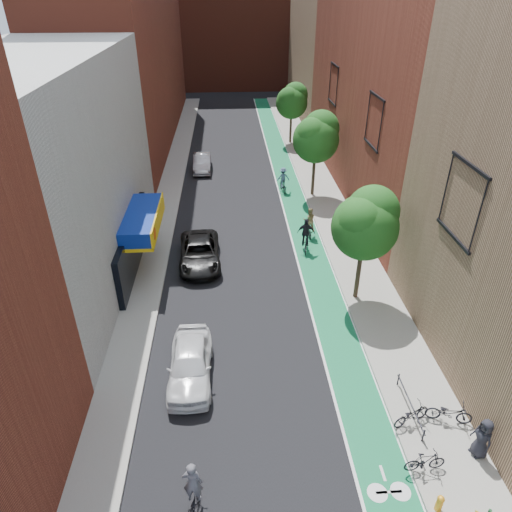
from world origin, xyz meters
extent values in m
plane|color=black|center=(0.00, 0.00, 0.00)|extent=(160.00, 160.00, 0.00)
cube|color=#136D3A|center=(4.00, 26.00, 0.01)|extent=(2.00, 68.00, 0.01)
cube|color=gray|center=(-6.00, 26.00, 0.07)|extent=(2.00, 68.00, 0.15)
cube|color=gray|center=(6.50, 26.00, 0.07)|extent=(3.00, 68.00, 0.15)
cube|color=silver|center=(-11.00, 14.00, 6.00)|extent=(8.00, 20.00, 12.00)
cube|color=maroon|center=(-11.00, 42.00, 11.00)|extent=(8.00, 36.00, 22.00)
cube|color=maroon|center=(12.00, 26.00, 11.00)|extent=(8.00, 28.00, 22.00)
cube|color=#8C6B4C|center=(12.00, 50.00, 9.00)|extent=(8.00, 20.00, 18.00)
cube|color=maroon|center=(0.00, 72.00, 10.00)|extent=(30.00, 14.00, 20.00)
cylinder|color=#332619|center=(5.60, 10.00, 1.65)|extent=(0.24, 0.24, 3.30)
sphere|color=#155019|center=(5.60, 10.00, 4.38)|extent=(3.36, 3.36, 3.36)
sphere|color=#155019|center=(6.00, 10.30, 5.10)|extent=(2.64, 2.64, 2.64)
sphere|color=#155019|center=(5.30, 9.70, 4.86)|extent=(2.40, 2.40, 2.40)
cylinder|color=#332619|center=(5.60, 24.00, 1.73)|extent=(0.24, 0.24, 3.47)
sphere|color=#155019|center=(5.60, 24.00, 4.60)|extent=(3.53, 3.53, 3.53)
sphere|color=#155019|center=(6.00, 24.30, 5.36)|extent=(2.77, 2.77, 2.77)
sphere|color=#155019|center=(5.30, 23.70, 5.10)|extent=(2.52, 2.52, 2.52)
cylinder|color=#332619|center=(5.60, 38.00, 1.59)|extent=(0.24, 0.24, 3.19)
sphere|color=#155019|center=(5.60, 38.00, 4.23)|extent=(3.25, 3.25, 3.25)
sphere|color=#155019|center=(6.00, 38.30, 4.93)|extent=(2.55, 2.55, 2.55)
sphere|color=#155019|center=(5.30, 37.70, 4.70)|extent=(2.32, 2.32, 2.32)
imported|color=silver|center=(-3.00, 4.76, 0.78)|extent=(1.85, 4.58, 1.56)
imported|color=black|center=(-3.00, 14.24, 0.73)|extent=(2.67, 5.34, 1.45)
imported|color=gray|center=(-3.47, 30.44, 0.72)|extent=(1.59, 4.39, 1.44)
imported|color=black|center=(-2.55, -1.11, 0.41)|extent=(0.69, 1.60, 0.82)
imported|color=#52515A|center=(-2.55, -1.01, 1.24)|extent=(0.69, 0.49, 1.78)
imported|color=black|center=(4.20, 17.20, 0.47)|extent=(0.49, 1.57, 0.94)
imported|color=olive|center=(4.20, 17.30, 1.20)|extent=(0.85, 0.67, 1.70)
imported|color=black|center=(3.69, 15.29, 0.44)|extent=(0.85, 1.73, 0.87)
imported|color=black|center=(3.69, 15.39, 1.29)|extent=(1.16, 0.64, 1.87)
imported|color=black|center=(3.34, 25.03, 0.53)|extent=(0.78, 1.83, 1.07)
imported|color=#46607E|center=(3.34, 25.13, 1.18)|extent=(1.16, 0.78, 1.66)
imported|color=black|center=(5.65, 1.66, 0.58)|extent=(1.73, 1.12, 0.86)
imported|color=black|center=(5.40, -0.34, 0.60)|extent=(1.51, 0.50, 0.90)
imported|color=black|center=(7.12, 1.65, 0.61)|extent=(1.85, 1.06, 0.92)
imported|color=black|center=(7.60, 0.17, 1.00)|extent=(0.71, 0.93, 1.70)
cylinder|color=orange|center=(5.35, -1.75, 0.40)|extent=(0.22, 0.22, 0.50)
sphere|color=orange|center=(5.35, -1.75, 0.71)|extent=(0.24, 0.24, 0.24)
camera|label=1|loc=(-1.08, -9.80, 14.86)|focal=32.00mm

